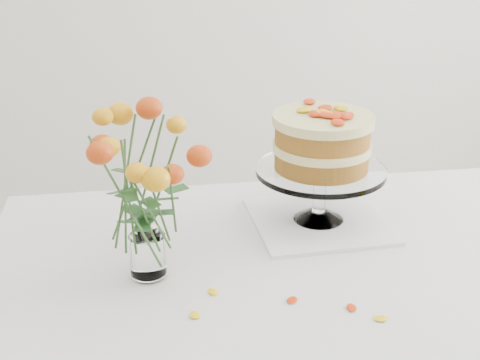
% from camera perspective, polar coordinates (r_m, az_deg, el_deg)
% --- Properties ---
extents(table, '(1.43, 0.93, 0.76)m').
position_cam_1_polar(table, '(1.40, 8.31, -10.36)').
color(table, tan).
rests_on(table, ground).
extents(napkin, '(0.31, 0.31, 0.01)m').
position_cam_1_polar(napkin, '(1.53, 6.68, -3.47)').
color(napkin, white).
rests_on(napkin, table).
extents(cake_stand, '(0.29, 0.29, 0.26)m').
position_cam_1_polar(cake_stand, '(1.46, 7.00, 2.78)').
color(cake_stand, white).
rests_on(cake_stand, napkin).
extents(rose_vase, '(0.24, 0.24, 0.36)m').
position_cam_1_polar(rose_vase, '(1.23, -8.28, 0.20)').
color(rose_vase, white).
rests_on(rose_vase, table).
extents(stray_petal_a, '(0.03, 0.02, 0.00)m').
position_cam_1_polar(stray_petal_a, '(1.24, 4.47, -10.20)').
color(stray_petal_a, yellow).
rests_on(stray_petal_a, table).
extents(stray_petal_b, '(0.03, 0.02, 0.00)m').
position_cam_1_polar(stray_petal_b, '(1.24, 9.49, -10.71)').
color(stray_petal_b, yellow).
rests_on(stray_petal_b, table).
extents(stray_petal_c, '(0.03, 0.02, 0.00)m').
position_cam_1_polar(stray_petal_c, '(1.22, 11.90, -11.51)').
color(stray_petal_c, yellow).
rests_on(stray_petal_c, table).
extents(stray_petal_d, '(0.03, 0.02, 0.00)m').
position_cam_1_polar(stray_petal_d, '(1.26, -2.33, -9.52)').
color(stray_petal_d, yellow).
rests_on(stray_petal_d, table).
extents(stray_petal_e, '(0.03, 0.02, 0.00)m').
position_cam_1_polar(stray_petal_e, '(1.20, -3.87, -11.44)').
color(stray_petal_e, yellow).
rests_on(stray_petal_e, table).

